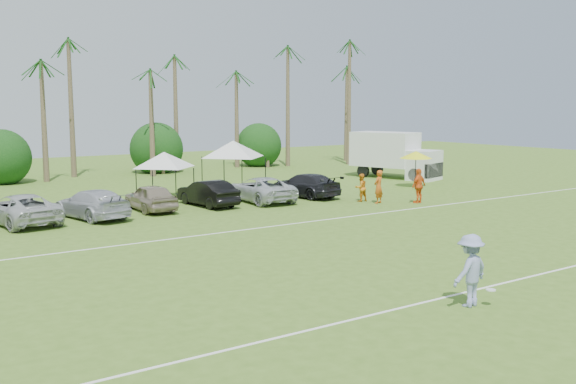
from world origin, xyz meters
TOP-DOWN VIEW (x-y plane):
  - ground at (0.00, 0.00)m, footprint 120.00×120.00m
  - field_lines at (0.00, 8.00)m, footprint 80.00×12.10m
  - palm_tree_4 at (-4.00, 38.00)m, footprint 2.40×2.40m
  - palm_tree_5 at (0.00, 38.00)m, footprint 2.40×2.40m
  - palm_tree_6 at (4.00, 38.00)m, footprint 2.40×2.40m
  - palm_tree_7 at (8.00, 38.00)m, footprint 2.40×2.40m
  - palm_tree_8 at (13.00, 38.00)m, footprint 2.40×2.40m
  - palm_tree_9 at (18.00, 38.00)m, footprint 2.40×2.40m
  - palm_tree_10 at (23.00, 38.00)m, footprint 2.40×2.40m
  - palm_tree_11 at (27.00, 38.00)m, footprint 2.40×2.40m
  - bush_tree_1 at (-6.00, 39.00)m, footprint 4.00×4.00m
  - bush_tree_2 at (6.00, 39.00)m, footprint 4.00×4.00m
  - bush_tree_3 at (16.00, 39.00)m, footprint 4.00×4.00m
  - sideline_player_a at (9.78, 16.53)m, footprint 0.80×0.66m
  - sideline_player_b at (9.43, 17.64)m, footprint 0.82×0.66m
  - sideline_player_c at (11.75, 15.33)m, footprint 1.21×0.66m
  - box_truck at (19.54, 25.54)m, footprint 4.40×7.16m
  - canopy_tent_left at (0.61, 25.17)m, footprint 3.99×3.99m
  - canopy_tent_right at (5.83, 26.15)m, footprint 4.66×4.66m
  - market_umbrella at (16.73, 20.53)m, footprint 2.19×2.19m
  - frisbee_player at (-0.83, 1.09)m, footprint 1.38×0.94m
  - parked_car_2 at (-8.36, 21.08)m, footprint 3.12×5.41m
  - parked_car_3 at (-5.12, 20.79)m, footprint 2.99×5.21m
  - parked_car_4 at (-1.88, 21.31)m, footprint 1.70×4.18m
  - parked_car_5 at (1.37, 21.11)m, footprint 1.88×4.43m
  - parked_car_6 at (4.61, 20.85)m, footprint 2.54×5.19m
  - parked_car_7 at (7.85, 20.96)m, footprint 2.66×5.13m

SIDE VIEW (x-z plane):
  - ground at x=0.00m, z-range 0.00..0.00m
  - field_lines at x=0.00m, z-range 0.00..0.01m
  - parked_car_2 at x=-8.36m, z-range 0.00..1.42m
  - parked_car_3 at x=-5.12m, z-range 0.00..1.42m
  - parked_car_4 at x=-1.88m, z-range 0.00..1.42m
  - parked_car_5 at x=1.37m, z-range 0.00..1.42m
  - parked_car_6 at x=4.61m, z-range 0.00..1.42m
  - parked_car_7 at x=7.85m, z-range 0.00..1.42m
  - sideline_player_b at x=9.43m, z-range 0.00..1.60m
  - sideline_player_a at x=9.78m, z-range 0.00..1.88m
  - sideline_player_c at x=11.75m, z-range 0.00..1.96m
  - frisbee_player at x=-0.83m, z-range 0.00..2.01m
  - bush_tree_1 at x=-6.00m, z-range -0.20..3.80m
  - bush_tree_2 at x=6.00m, z-range -0.20..3.80m
  - bush_tree_3 at x=16.00m, z-range -0.20..3.80m
  - box_truck at x=19.54m, z-range 0.12..3.58m
  - market_umbrella at x=16.73m, z-range 0.97..3.41m
  - canopy_tent_left at x=0.61m, z-range 1.15..4.38m
  - canopy_tent_right at x=5.83m, z-range 1.35..5.12m
  - palm_tree_4 at x=-4.00m, z-range 3.03..11.93m
  - palm_tree_8 at x=13.00m, z-range 3.03..11.93m
  - palm_tree_5 at x=0.00m, z-range 3.40..13.30m
  - palm_tree_9 at x=18.00m, z-range 3.40..13.30m
  - palm_tree_6 at x=4.00m, z-range 3.76..14.66m
  - palm_tree_10 at x=23.00m, z-range 3.76..14.66m
  - palm_tree_7 at x=8.00m, z-range 4.11..16.01m
  - palm_tree_11 at x=27.00m, z-range 4.11..16.01m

